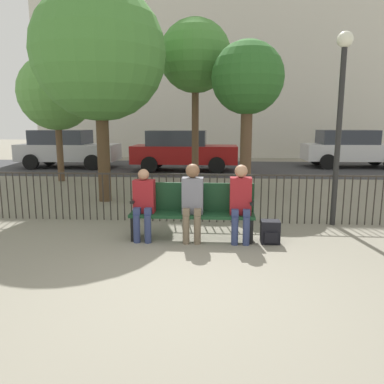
{
  "coord_description": "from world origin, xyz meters",
  "views": [
    {
      "loc": [
        0.43,
        -4.07,
        1.89
      ],
      "look_at": [
        0.0,
        1.86,
        0.8
      ],
      "focal_mm": 35.0,
      "sensor_mm": 36.0,
      "label": 1
    }
  ],
  "objects_px": {
    "tree_2": "(56,93)",
    "parked_car_1": "(183,150)",
    "tree_0": "(99,54)",
    "tree_3": "(248,80)",
    "seated_person_2": "(241,199)",
    "lamp_post": "(341,100)",
    "backpack": "(270,232)",
    "seated_person_1": "(192,198)",
    "seated_person_0": "(144,201)",
    "park_bench": "(192,209)",
    "parked_car_0": "(351,148)",
    "tree_1": "(195,57)",
    "parked_car_2": "(67,148)"
  },
  "relations": [
    {
      "from": "tree_2",
      "to": "seated_person_0",
      "type": "bearing_deg",
      "value": -56.74
    },
    {
      "from": "seated_person_2",
      "to": "backpack",
      "type": "distance_m",
      "value": 0.71
    },
    {
      "from": "seated_person_2",
      "to": "lamp_post",
      "type": "bearing_deg",
      "value": 32.83
    },
    {
      "from": "tree_2",
      "to": "parked_car_1",
      "type": "height_order",
      "value": "tree_2"
    },
    {
      "from": "tree_1",
      "to": "parked_car_2",
      "type": "bearing_deg",
      "value": 142.72
    },
    {
      "from": "seated_person_0",
      "to": "parked_car_0",
      "type": "relative_size",
      "value": 0.28
    },
    {
      "from": "seated_person_0",
      "to": "tree_2",
      "type": "xyz_separation_m",
      "value": [
        -4.05,
        6.17,
        2.21
      ]
    },
    {
      "from": "parked_car_0",
      "to": "parked_car_1",
      "type": "bearing_deg",
      "value": -166.9
    },
    {
      "from": "seated_person_2",
      "to": "parked_car_2",
      "type": "bearing_deg",
      "value": 124.89
    },
    {
      "from": "seated_person_0",
      "to": "parked_car_0",
      "type": "height_order",
      "value": "parked_car_0"
    },
    {
      "from": "lamp_post",
      "to": "parked_car_0",
      "type": "height_order",
      "value": "lamp_post"
    },
    {
      "from": "park_bench",
      "to": "tree_2",
      "type": "bearing_deg",
      "value": 128.67
    },
    {
      "from": "park_bench",
      "to": "parked_car_0",
      "type": "distance_m",
      "value": 12.43
    },
    {
      "from": "park_bench",
      "to": "tree_2",
      "type": "height_order",
      "value": "tree_2"
    },
    {
      "from": "backpack",
      "to": "lamp_post",
      "type": "distance_m",
      "value": 2.79
    },
    {
      "from": "park_bench",
      "to": "seated_person_1",
      "type": "distance_m",
      "value": 0.25
    },
    {
      "from": "tree_1",
      "to": "parked_car_1",
      "type": "relative_size",
      "value": 1.16
    },
    {
      "from": "seated_person_0",
      "to": "lamp_post",
      "type": "height_order",
      "value": "lamp_post"
    },
    {
      "from": "tree_2",
      "to": "parked_car_1",
      "type": "bearing_deg",
      "value": 39.11
    },
    {
      "from": "seated_person_0",
      "to": "parked_car_1",
      "type": "bearing_deg",
      "value": 91.65
    },
    {
      "from": "parked_car_2",
      "to": "seated_person_0",
      "type": "bearing_deg",
      "value": -61.63
    },
    {
      "from": "tree_0",
      "to": "tree_2",
      "type": "relative_size",
      "value": 1.24
    },
    {
      "from": "seated_person_0",
      "to": "tree_0",
      "type": "relative_size",
      "value": 0.23
    },
    {
      "from": "backpack",
      "to": "lamp_post",
      "type": "relative_size",
      "value": 0.11
    },
    {
      "from": "tree_1",
      "to": "parked_car_1",
      "type": "bearing_deg",
      "value": 101.35
    },
    {
      "from": "park_bench",
      "to": "seated_person_2",
      "type": "distance_m",
      "value": 0.82
    },
    {
      "from": "tree_1",
      "to": "lamp_post",
      "type": "bearing_deg",
      "value": -56.26
    },
    {
      "from": "parked_car_2",
      "to": "tree_2",
      "type": "bearing_deg",
      "value": -70.6
    },
    {
      "from": "park_bench",
      "to": "tree_0",
      "type": "bearing_deg",
      "value": 129.18
    },
    {
      "from": "park_bench",
      "to": "backpack",
      "type": "distance_m",
      "value": 1.31
    },
    {
      "from": "tree_0",
      "to": "tree_2",
      "type": "distance_m",
      "value": 4.02
    },
    {
      "from": "seated_person_1",
      "to": "tree_0",
      "type": "xyz_separation_m",
      "value": [
        -2.39,
        3.05,
        2.77
      ]
    },
    {
      "from": "seated_person_1",
      "to": "backpack",
      "type": "height_order",
      "value": "seated_person_1"
    },
    {
      "from": "tree_0",
      "to": "tree_3",
      "type": "relative_size",
      "value": 1.27
    },
    {
      "from": "seated_person_2",
      "to": "parked_car_1",
      "type": "bearing_deg",
      "value": 101.21
    },
    {
      "from": "seated_person_0",
      "to": "parked_car_0",
      "type": "distance_m",
      "value": 12.95
    },
    {
      "from": "seated_person_0",
      "to": "seated_person_1",
      "type": "bearing_deg",
      "value": 0.35
    },
    {
      "from": "park_bench",
      "to": "parked_car_1",
      "type": "distance_m",
      "value": 9.18
    },
    {
      "from": "parked_car_1",
      "to": "seated_person_2",
      "type": "bearing_deg",
      "value": -78.79
    },
    {
      "from": "tree_2",
      "to": "lamp_post",
      "type": "distance_m",
      "value": 8.97
    },
    {
      "from": "lamp_post",
      "to": "backpack",
      "type": "bearing_deg",
      "value": -137.61
    },
    {
      "from": "tree_3",
      "to": "parked_car_1",
      "type": "xyz_separation_m",
      "value": [
        -2.18,
        5.14,
        -2.14
      ]
    },
    {
      "from": "seated_person_0",
      "to": "tree_0",
      "type": "bearing_deg",
      "value": 117.58
    },
    {
      "from": "backpack",
      "to": "park_bench",
      "type": "bearing_deg",
      "value": 172.06
    },
    {
      "from": "park_bench",
      "to": "tree_0",
      "type": "distance_m",
      "value": 4.8
    },
    {
      "from": "seated_person_2",
      "to": "park_bench",
      "type": "bearing_deg",
      "value": 170.67
    },
    {
      "from": "tree_0",
      "to": "parked_car_1",
      "type": "relative_size",
      "value": 1.2
    },
    {
      "from": "backpack",
      "to": "parked_car_0",
      "type": "xyz_separation_m",
      "value": [
        4.91,
        10.97,
        0.66
      ]
    },
    {
      "from": "seated_person_1",
      "to": "seated_person_2",
      "type": "relative_size",
      "value": 1.01
    },
    {
      "from": "seated_person_1",
      "to": "lamp_post",
      "type": "xyz_separation_m",
      "value": [
        2.58,
        1.17,
        1.6
      ]
    }
  ]
}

